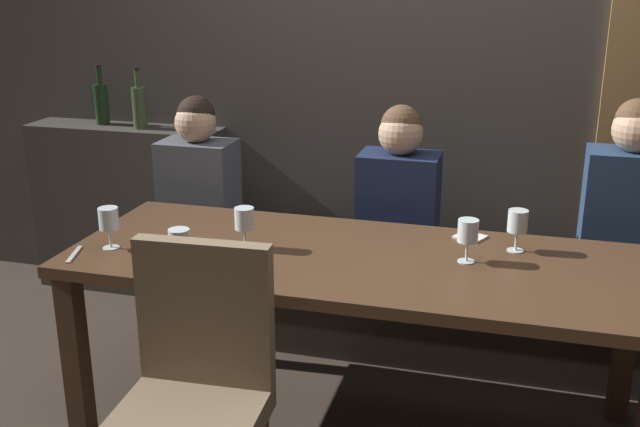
{
  "coord_description": "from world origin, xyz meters",
  "views": [
    {
      "loc": [
        0.57,
        -2.59,
        1.78
      ],
      "look_at": [
        -0.19,
        0.16,
        0.84
      ],
      "focal_mm": 42.28,
      "sensor_mm": 36.0,
      "label": 1
    }
  ],
  "objects_px": {
    "espresso_cup": "(188,251)",
    "wine_glass_center_back": "(179,243)",
    "fork_on_table": "(74,254)",
    "diner_far_end": "(627,200)",
    "diner_redhead": "(198,176)",
    "wine_glass_far_right": "(244,220)",
    "diner_bearded": "(399,192)",
    "wine_bottle_pale_label": "(139,106)",
    "banquette_bench": "(388,304)",
    "chair_near_side": "(195,381)",
    "wine_glass_near_right": "(109,221)",
    "wine_bottle_dark_red": "(101,102)",
    "dining_table": "(357,277)",
    "wine_glass_center_front": "(468,232)",
    "wine_glass_end_right": "(518,222)"
  },
  "relations": [
    {
      "from": "espresso_cup",
      "to": "wine_glass_center_back",
      "type": "bearing_deg",
      "value": -74.96
    },
    {
      "from": "wine_glass_center_back",
      "to": "fork_on_table",
      "type": "distance_m",
      "value": 0.48
    },
    {
      "from": "diner_far_end",
      "to": "fork_on_table",
      "type": "relative_size",
      "value": 4.82
    },
    {
      "from": "diner_redhead",
      "to": "wine_glass_far_right",
      "type": "bearing_deg",
      "value": -54.18
    },
    {
      "from": "diner_bearded",
      "to": "wine_bottle_pale_label",
      "type": "relative_size",
      "value": 2.3
    },
    {
      "from": "banquette_bench",
      "to": "wine_bottle_pale_label",
      "type": "distance_m",
      "value": 1.69
    },
    {
      "from": "diner_redhead",
      "to": "wine_glass_center_back",
      "type": "relative_size",
      "value": 4.56
    },
    {
      "from": "banquette_bench",
      "to": "diner_far_end",
      "type": "height_order",
      "value": "diner_far_end"
    },
    {
      "from": "chair_near_side",
      "to": "wine_glass_near_right",
      "type": "height_order",
      "value": "chair_near_side"
    },
    {
      "from": "wine_bottle_pale_label",
      "to": "diner_far_end",
      "type": "bearing_deg",
      "value": -7.22
    },
    {
      "from": "diner_far_end",
      "to": "wine_bottle_dark_red",
      "type": "distance_m",
      "value": 2.74
    },
    {
      "from": "wine_glass_far_right",
      "to": "wine_glass_near_right",
      "type": "height_order",
      "value": "same"
    },
    {
      "from": "diner_redhead",
      "to": "diner_far_end",
      "type": "bearing_deg",
      "value": 0.6
    },
    {
      "from": "wine_bottle_pale_label",
      "to": "wine_glass_far_right",
      "type": "xyz_separation_m",
      "value": [
        1.0,
        -1.05,
        -0.21
      ]
    },
    {
      "from": "dining_table",
      "to": "chair_near_side",
      "type": "xyz_separation_m",
      "value": [
        -0.35,
        -0.72,
        -0.09
      ]
    },
    {
      "from": "wine_glass_near_right",
      "to": "wine_glass_center_back",
      "type": "xyz_separation_m",
      "value": [
        0.37,
        -0.15,
        -0.0
      ]
    },
    {
      "from": "wine_glass_near_right",
      "to": "banquette_bench",
      "type": "bearing_deg",
      "value": 42.94
    },
    {
      "from": "diner_far_end",
      "to": "espresso_cup",
      "type": "height_order",
      "value": "diner_far_end"
    },
    {
      "from": "dining_table",
      "to": "wine_glass_center_front",
      "type": "relative_size",
      "value": 13.41
    },
    {
      "from": "diner_redhead",
      "to": "fork_on_table",
      "type": "distance_m",
      "value": 0.97
    },
    {
      "from": "wine_glass_end_right",
      "to": "dining_table",
      "type": "bearing_deg",
      "value": -159.54
    },
    {
      "from": "wine_glass_near_right",
      "to": "fork_on_table",
      "type": "distance_m",
      "value": 0.18
    },
    {
      "from": "banquette_bench",
      "to": "dining_table",
      "type": "bearing_deg",
      "value": -90.0
    },
    {
      "from": "chair_near_side",
      "to": "espresso_cup",
      "type": "xyz_separation_m",
      "value": [
        -0.26,
        0.54,
        0.21
      ]
    },
    {
      "from": "banquette_bench",
      "to": "fork_on_table",
      "type": "relative_size",
      "value": 14.71
    },
    {
      "from": "dining_table",
      "to": "wine_bottle_dark_red",
      "type": "relative_size",
      "value": 6.75
    },
    {
      "from": "wine_bottle_pale_label",
      "to": "fork_on_table",
      "type": "bearing_deg",
      "value": -72.91
    },
    {
      "from": "wine_bottle_pale_label",
      "to": "wine_glass_center_back",
      "type": "bearing_deg",
      "value": -57.22
    },
    {
      "from": "diner_redhead",
      "to": "diner_far_end",
      "type": "relative_size",
      "value": 0.91
    },
    {
      "from": "banquette_bench",
      "to": "espresso_cup",
      "type": "xyz_separation_m",
      "value": [
        -0.61,
        -0.89,
        0.54
      ]
    },
    {
      "from": "diner_redhead",
      "to": "fork_on_table",
      "type": "height_order",
      "value": "diner_redhead"
    },
    {
      "from": "chair_near_side",
      "to": "wine_glass_center_back",
      "type": "relative_size",
      "value": 5.98
    },
    {
      "from": "espresso_cup",
      "to": "wine_glass_end_right",
      "type": "bearing_deg",
      "value": 18.67
    },
    {
      "from": "wine_bottle_dark_red",
      "to": "wine_glass_center_front",
      "type": "relative_size",
      "value": 1.99
    },
    {
      "from": "diner_redhead",
      "to": "wine_bottle_dark_red",
      "type": "height_order",
      "value": "wine_bottle_dark_red"
    },
    {
      "from": "dining_table",
      "to": "fork_on_table",
      "type": "xyz_separation_m",
      "value": [
        -1.04,
        -0.28,
        0.09
      ]
    },
    {
      "from": "wine_glass_center_back",
      "to": "dining_table",
      "type": "bearing_deg",
      "value": 30.04
    },
    {
      "from": "dining_table",
      "to": "wine_bottle_dark_red",
      "type": "bearing_deg",
      "value": 147.92
    },
    {
      "from": "wine_glass_near_right",
      "to": "diner_redhead",
      "type": "bearing_deg",
      "value": 91.02
    },
    {
      "from": "chair_near_side",
      "to": "wine_bottle_dark_red",
      "type": "xyz_separation_m",
      "value": [
        -1.34,
        1.78,
        0.51
      ]
    },
    {
      "from": "dining_table",
      "to": "banquette_bench",
      "type": "distance_m",
      "value": 0.82
    },
    {
      "from": "wine_bottle_dark_red",
      "to": "wine_glass_end_right",
      "type": "distance_m",
      "value": 2.43
    },
    {
      "from": "diner_bearded",
      "to": "wine_glass_center_front",
      "type": "height_order",
      "value": "diner_bearded"
    },
    {
      "from": "wine_glass_center_back",
      "to": "wine_glass_far_right",
      "type": "bearing_deg",
      "value": 65.87
    },
    {
      "from": "dining_table",
      "to": "diner_far_end",
      "type": "distance_m",
      "value": 1.25
    },
    {
      "from": "wine_bottle_pale_label",
      "to": "wine_glass_far_right",
      "type": "height_order",
      "value": "wine_bottle_pale_label"
    },
    {
      "from": "diner_bearded",
      "to": "diner_far_end",
      "type": "height_order",
      "value": "diner_far_end"
    },
    {
      "from": "wine_glass_far_right",
      "to": "wine_glass_center_back",
      "type": "xyz_separation_m",
      "value": [
        -0.13,
        -0.29,
        -0.0
      ]
    },
    {
      "from": "wine_glass_center_back",
      "to": "fork_on_table",
      "type": "bearing_deg",
      "value": 173.9
    },
    {
      "from": "wine_bottle_dark_red",
      "to": "fork_on_table",
      "type": "xyz_separation_m",
      "value": [
        0.65,
        -1.34,
        -0.33
      ]
    }
  ]
}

